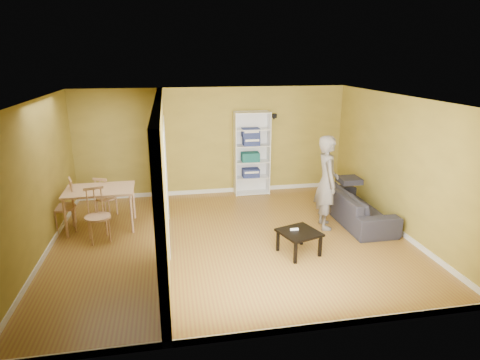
% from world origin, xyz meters
% --- Properties ---
extents(room_shell, '(6.50, 6.50, 6.50)m').
position_xyz_m(room_shell, '(0.00, 0.00, 1.30)').
color(room_shell, brown).
rests_on(room_shell, ground).
extents(partition, '(0.22, 5.50, 2.60)m').
position_xyz_m(partition, '(-1.20, 0.00, 1.30)').
color(partition, '#B19B3A').
rests_on(partition, ground).
extents(wall_speaker, '(0.10, 0.10, 0.10)m').
position_xyz_m(wall_speaker, '(1.50, 2.69, 1.90)').
color(wall_speaker, black).
rests_on(wall_speaker, room_shell).
extents(sofa, '(2.16, 0.94, 0.82)m').
position_xyz_m(sofa, '(2.70, 0.48, 0.41)').
color(sofa, '#26272C').
rests_on(sofa, ground).
extents(person, '(0.87, 0.72, 2.18)m').
position_xyz_m(person, '(1.94, 0.29, 1.09)').
color(person, slate).
rests_on(person, ground).
extents(bookshelf, '(0.86, 0.37, 2.03)m').
position_xyz_m(bookshelf, '(0.92, 2.61, 1.02)').
color(bookshelf, white).
rests_on(bookshelf, ground).
extents(paper_box_navy_a, '(0.41, 0.27, 0.21)m').
position_xyz_m(paper_box_navy_a, '(0.89, 2.56, 0.53)').
color(paper_box_navy_a, navy).
rests_on(paper_box_navy_a, bookshelf).
extents(paper_box_teal, '(0.43, 0.28, 0.22)m').
position_xyz_m(paper_box_teal, '(0.88, 2.56, 0.94)').
color(paper_box_teal, '#1F8A79').
rests_on(paper_box_teal, bookshelf).
extents(paper_box_navy_b, '(0.40, 0.26, 0.20)m').
position_xyz_m(paper_box_navy_b, '(0.90, 2.56, 1.33)').
color(paper_box_navy_b, navy).
rests_on(paper_box_navy_b, bookshelf).
extents(paper_box_navy_c, '(0.41, 0.27, 0.21)m').
position_xyz_m(paper_box_navy_c, '(0.88, 2.56, 1.54)').
color(paper_box_navy_c, navy).
rests_on(paper_box_navy_c, bookshelf).
extents(coffee_table, '(0.62, 0.62, 0.41)m').
position_xyz_m(coffee_table, '(1.06, -0.74, 0.35)').
color(coffee_table, black).
rests_on(coffee_table, ground).
extents(game_controller, '(0.15, 0.04, 0.03)m').
position_xyz_m(game_controller, '(1.00, -0.67, 0.43)').
color(game_controller, white).
rests_on(game_controller, coffee_table).
extents(dining_table, '(1.30, 0.87, 0.81)m').
position_xyz_m(dining_table, '(-2.44, 1.02, 0.73)').
color(dining_table, '#E6B07A').
rests_on(dining_table, ground).
extents(chair_left, '(0.61, 0.61, 1.05)m').
position_xyz_m(chair_left, '(-3.14, 0.97, 0.52)').
color(chair_left, tan).
rests_on(chair_left, ground).
extents(chair_near, '(0.58, 0.58, 1.01)m').
position_xyz_m(chair_near, '(-2.41, 0.40, 0.50)').
color(chair_near, tan).
rests_on(chair_near, ground).
extents(chair_far, '(0.55, 0.55, 0.90)m').
position_xyz_m(chair_far, '(-2.43, 1.61, 0.45)').
color(chair_far, '#D1B781').
rests_on(chair_far, ground).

